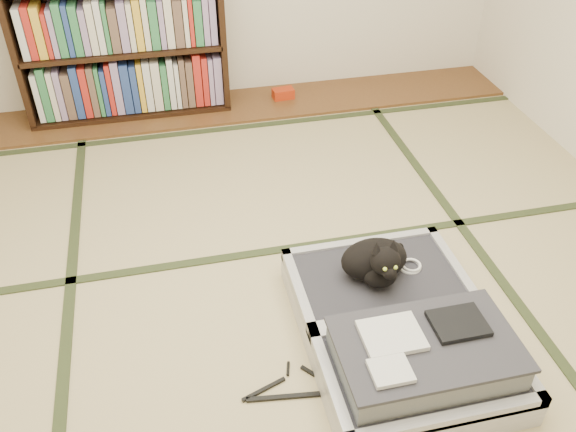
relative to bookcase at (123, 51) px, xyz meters
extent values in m
plane|color=tan|center=(0.66, -2.07, -0.45)|extent=(4.50, 4.50, 0.00)
cube|color=brown|center=(0.66, -0.07, -0.44)|extent=(4.00, 0.50, 0.02)
cube|color=#AE2A0D|center=(1.06, -0.04, -0.40)|extent=(0.16, 0.10, 0.07)
cube|color=#2D381E|center=(-0.34, -2.07, -0.45)|extent=(0.05, 4.50, 0.01)
cube|color=#2D381E|center=(1.66, -2.07, -0.45)|extent=(0.05, 4.50, 0.01)
cube|color=#2D381E|center=(0.66, -1.67, -0.45)|extent=(4.00, 0.05, 0.01)
cube|color=#2D381E|center=(0.66, -0.37, -0.45)|extent=(4.00, 0.05, 0.01)
cube|color=black|center=(-0.64, 0.00, 0.02)|extent=(0.04, 0.30, 0.85)
cube|color=black|center=(0.64, 0.00, 0.02)|extent=(0.04, 0.30, 0.85)
cube|color=black|center=(0.00, 0.00, -0.42)|extent=(1.33, 0.30, 0.04)
cube|color=black|center=(0.00, 0.00, 0.02)|extent=(1.27, 0.30, 0.03)
cube|color=black|center=(0.00, 0.14, 0.02)|extent=(1.33, 0.02, 0.85)
cube|color=gray|center=(0.00, -0.02, -0.20)|extent=(1.19, 0.21, 0.36)
cube|color=gray|center=(0.00, -0.02, 0.21)|extent=(1.19, 0.21, 0.32)
cube|color=silver|center=(1.03, -2.62, -0.38)|extent=(0.77, 0.51, 0.13)
cube|color=#2D2D35|center=(1.03, -2.62, -0.35)|extent=(0.69, 0.43, 0.10)
cube|color=silver|center=(1.03, -2.86, -0.31)|extent=(0.77, 0.04, 0.05)
cube|color=silver|center=(1.03, -2.38, -0.31)|extent=(0.77, 0.04, 0.05)
cube|color=silver|center=(0.67, -2.62, -0.31)|extent=(0.04, 0.51, 0.05)
cube|color=silver|center=(1.40, -2.62, -0.31)|extent=(0.04, 0.51, 0.05)
cube|color=silver|center=(1.03, -2.11, -0.38)|extent=(0.77, 0.51, 0.13)
cube|color=#2D2D35|center=(1.03, -2.11, -0.35)|extent=(0.69, 0.43, 0.10)
cube|color=silver|center=(1.03, -2.34, -0.31)|extent=(0.77, 0.04, 0.05)
cube|color=silver|center=(1.03, -1.87, -0.31)|extent=(0.77, 0.04, 0.05)
cube|color=silver|center=(0.67, -2.11, -0.31)|extent=(0.04, 0.51, 0.05)
cube|color=silver|center=(1.40, -2.11, -0.31)|extent=(0.04, 0.51, 0.05)
cylinder|color=black|center=(1.03, -2.36, -0.31)|extent=(0.69, 0.02, 0.02)
cube|color=gray|center=(1.03, -2.62, -0.26)|extent=(0.66, 0.40, 0.13)
cube|color=#36353D|center=(1.03, -2.62, -0.18)|extent=(0.68, 0.42, 0.02)
cube|color=silver|center=(0.91, -2.57, -0.16)|extent=(0.23, 0.18, 0.02)
cube|color=black|center=(1.17, -2.57, -0.16)|extent=(0.21, 0.16, 0.02)
cube|color=silver|center=(0.85, -2.72, -0.16)|extent=(0.14, 0.12, 0.02)
cube|color=orange|center=(1.29, -2.87, -0.38)|extent=(0.05, 0.01, 0.04)
cube|color=#197F33|center=(1.22, -2.87, -0.36)|extent=(0.04, 0.01, 0.03)
ellipsoid|color=black|center=(1.01, -2.10, -0.21)|extent=(0.30, 0.19, 0.18)
ellipsoid|color=black|center=(1.01, -2.18, -0.23)|extent=(0.15, 0.11, 0.11)
ellipsoid|color=black|center=(1.01, -2.21, -0.12)|extent=(0.13, 0.12, 0.12)
sphere|color=black|center=(1.01, -2.26, -0.14)|extent=(0.06, 0.06, 0.06)
cone|color=black|center=(0.97, -2.19, -0.06)|extent=(0.05, 0.05, 0.06)
cone|color=black|center=(1.05, -2.19, -0.06)|extent=(0.05, 0.05, 0.06)
sphere|color=#A5BF33|center=(0.99, -2.27, -0.11)|extent=(0.02, 0.02, 0.02)
sphere|color=#A5BF33|center=(1.03, -2.27, -0.11)|extent=(0.02, 0.02, 0.02)
cylinder|color=black|center=(1.11, -2.00, -0.28)|extent=(0.18, 0.11, 0.03)
torus|color=white|center=(1.19, -2.09, -0.30)|extent=(0.11, 0.11, 0.01)
torus|color=white|center=(1.20, -2.09, -0.29)|extent=(0.09, 0.09, 0.01)
cube|color=black|center=(0.55, -2.55, -0.44)|extent=(0.39, 0.07, 0.01)
cube|color=black|center=(0.44, -2.49, -0.44)|extent=(0.19, 0.08, 0.01)
cube|color=black|center=(0.67, -2.49, -0.44)|extent=(0.13, 0.16, 0.01)
cylinder|color=black|center=(0.55, -2.41, -0.44)|extent=(0.03, 0.07, 0.01)
camera|label=1|loc=(0.19, -3.97, 1.55)|focal=38.00mm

